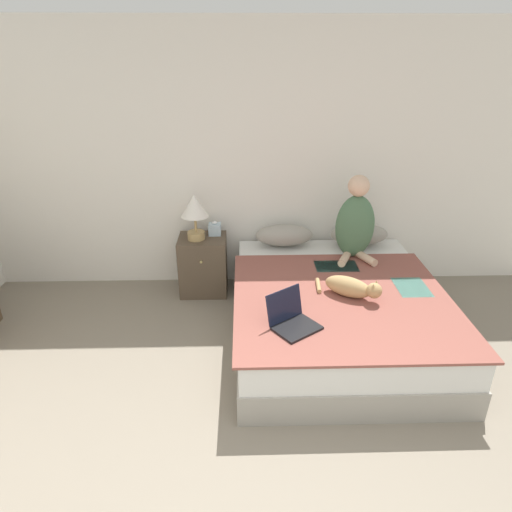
# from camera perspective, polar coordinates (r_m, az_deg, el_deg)

# --- Properties ---
(wall_back) EXTENTS (6.18, 0.05, 2.55)m
(wall_back) POSITION_cam_1_polar(r_m,az_deg,el_deg) (4.52, -1.23, 11.74)
(wall_back) COLOR white
(wall_back) RESTS_ON ground_plane
(bed) EXTENTS (1.71, 2.07, 0.49)m
(bed) POSITION_cam_1_polar(r_m,az_deg,el_deg) (3.96, 9.93, -6.87)
(bed) COLOR #9E998E
(bed) RESTS_ON ground_plane
(pillow_near) EXTENTS (0.57, 0.28, 0.21)m
(pillow_near) POSITION_cam_1_polar(r_m,az_deg,el_deg) (4.53, 3.54, 2.62)
(pillow_near) COLOR gray
(pillow_near) RESTS_ON bed
(pillow_far) EXTENTS (0.57, 0.28, 0.21)m
(pillow_far) POSITION_cam_1_polar(r_m,az_deg,el_deg) (4.65, 12.77, 2.66)
(pillow_far) COLOR gray
(pillow_far) RESTS_ON bed
(person_sitting) EXTENTS (0.37, 0.35, 0.78)m
(person_sitting) POSITION_cam_1_polar(r_m,az_deg,el_deg) (4.27, 12.32, 4.11)
(person_sitting) COLOR #476B4C
(person_sitting) RESTS_ON bed
(cat_tabby) EXTENTS (0.47, 0.43, 0.18)m
(cat_tabby) POSITION_cam_1_polar(r_m,az_deg,el_deg) (3.67, 11.89, -3.83)
(cat_tabby) COLOR tan
(cat_tabby) RESTS_ON bed
(laptop_open) EXTENTS (0.41, 0.41, 0.25)m
(laptop_open) POSITION_cam_1_polar(r_m,az_deg,el_deg) (3.25, 4.56, -7.95)
(laptop_open) COLOR black
(laptop_open) RESTS_ON bed
(nightstand) EXTENTS (0.47, 0.41, 0.59)m
(nightstand) POSITION_cam_1_polar(r_m,az_deg,el_deg) (4.61, -6.60, -1.10)
(nightstand) COLOR brown
(nightstand) RESTS_ON ground_plane
(table_lamp) EXTENTS (0.26, 0.26, 0.45)m
(table_lamp) POSITION_cam_1_polar(r_m,az_deg,el_deg) (4.37, -7.67, 5.79)
(table_lamp) COLOR tan
(table_lamp) RESTS_ON nightstand
(tissue_box) EXTENTS (0.12, 0.12, 0.14)m
(tissue_box) POSITION_cam_1_polar(r_m,az_deg,el_deg) (4.55, -5.18, 3.39)
(tissue_box) COLOR silver
(tissue_box) RESTS_ON nightstand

